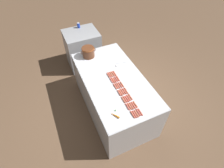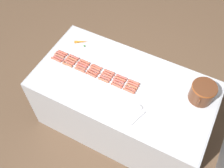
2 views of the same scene
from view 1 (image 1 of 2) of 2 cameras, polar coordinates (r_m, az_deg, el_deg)
ground_plane at (r=3.86m, az=0.38°, el=-7.55°), size 20.00×20.00×0.00m
griddle_counter at (r=3.50m, az=0.41°, el=-3.23°), size 1.08×2.04×0.91m
back_cabinet at (r=4.64m, az=-9.66°, el=11.35°), size 0.83×0.70×0.97m
hot_dog_0 at (r=2.67m, az=6.93°, el=-10.06°), size 0.03×0.14×0.03m
hot_dog_1 at (r=2.74m, az=5.25°, el=-7.58°), size 0.03×0.14×0.03m
hot_dog_2 at (r=2.82m, az=3.83°, el=-5.28°), size 0.03×0.14×0.03m
hot_dog_3 at (r=2.91m, az=2.43°, el=-2.97°), size 0.03×0.14×0.03m
hot_dog_4 at (r=3.00m, az=1.05°, el=-0.80°), size 0.03×0.14×0.03m
hot_dog_5 at (r=3.10m, az=-0.16°, el=1.21°), size 0.03×0.14×0.03m
hot_dog_6 at (r=3.20m, az=-1.26°, el=2.97°), size 0.03×0.14×0.03m
hot_dog_7 at (r=2.67m, az=7.57°, el=-9.94°), size 0.03×0.14×0.03m
hot_dog_8 at (r=2.75m, az=5.91°, el=-7.37°), size 0.03×0.14×0.03m
hot_dog_9 at (r=2.83m, az=4.41°, el=-5.02°), size 0.03×0.14×0.03m
hot_dog_10 at (r=2.91m, az=2.97°, el=-2.83°), size 0.03×0.14×0.03m
hot_dog_11 at (r=3.01m, az=1.60°, el=-0.60°), size 0.03×0.14×0.03m
hot_dog_12 at (r=3.11m, az=0.42°, el=1.30°), size 0.03×0.14×0.03m
hot_dog_13 at (r=3.21m, az=-0.79°, el=3.15°), size 0.03×0.14×0.03m
hot_dog_14 at (r=2.69m, az=8.23°, el=-9.69°), size 0.03×0.14×0.03m
hot_dog_15 at (r=2.76m, az=6.58°, el=-7.23°), size 0.03×0.14×0.03m
hot_dog_16 at (r=2.84m, az=5.01°, el=-4.88°), size 0.03×0.14×0.03m
hot_dog_17 at (r=2.93m, az=3.58°, el=-2.47°), size 0.03×0.14×0.03m
hot_dog_18 at (r=3.02m, az=2.19°, el=-0.44°), size 0.03×0.14×0.03m
hot_dog_19 at (r=3.11m, az=0.94°, el=1.44°), size 0.03×0.14×0.03m
hot_dog_20 at (r=3.22m, az=-0.20°, el=3.35°), size 0.03×0.14×0.03m
hot_dog_21 at (r=2.70m, az=8.75°, el=-9.27°), size 0.03×0.14×0.03m
hot_dog_22 at (r=2.77m, az=7.16°, el=-6.97°), size 0.03×0.14×0.03m
hot_dog_23 at (r=2.85m, az=5.58°, el=-4.58°), size 0.03×0.14×0.03m
hot_dog_24 at (r=2.94m, az=4.15°, el=-2.38°), size 0.03×0.14×0.03m
hot_dog_25 at (r=3.03m, az=2.77°, el=-0.24°), size 0.03×0.14×0.03m
hot_dog_26 at (r=3.13m, az=1.44°, el=1.73°), size 0.03×0.14×0.03m
hot_dog_27 at (r=3.23m, az=0.35°, el=3.46°), size 0.03×0.14×0.03m
hot_dog_28 at (r=2.71m, az=9.43°, el=-9.19°), size 0.03×0.14×0.03m
hot_dog_29 at (r=2.78m, az=7.80°, el=-6.74°), size 0.03×0.14×0.03m
hot_dog_30 at (r=2.87m, az=6.16°, el=-4.26°), size 0.03×0.14×0.03m
hot_dog_31 at (r=2.95m, az=4.73°, el=-2.16°), size 0.03×0.14×0.03m
hot_dog_32 at (r=3.04m, az=3.40°, el=-0.10°), size 0.03×0.14×0.03m
hot_dog_33 at (r=3.14m, az=2.02°, el=1.91°), size 0.03×0.14×0.03m
hot_dog_34 at (r=3.24m, az=0.90°, el=3.64°), size 0.03×0.14×0.03m
bean_pot at (r=3.61m, az=-7.94°, el=10.64°), size 0.32×0.26×0.21m
serving_spoon at (r=3.43m, az=2.03°, el=6.48°), size 0.27×0.12×0.02m
carrot at (r=2.64m, az=0.89°, el=-10.20°), size 0.12×0.16×0.03m
soda_can at (r=4.57m, az=-11.10°, el=18.66°), size 0.07×0.07×0.13m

